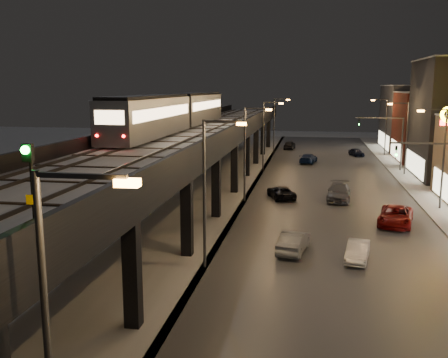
{
  "coord_description": "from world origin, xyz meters",
  "views": [
    {
      "loc": [
        5.48,
        -15.26,
        10.87
      ],
      "look_at": [
        -0.02,
        15.91,
        5.0
      ],
      "focal_mm": 40.0,
      "sensor_mm": 36.0,
      "label": 1
    }
  ],
  "objects_px": {
    "car_near_white": "(294,242)",
    "car_onc_white": "(339,193)",
    "subway_train": "(177,111)",
    "car_onc_red": "(356,153)",
    "car_mid_silver": "(281,193)",
    "car_onc_dark": "(396,217)",
    "car_far_white": "(290,145)",
    "car_onc_silver": "(358,252)",
    "rail_signal": "(30,172)",
    "car_mid_dark": "(308,159)"
  },
  "relations": [
    {
      "from": "car_far_white",
      "to": "car_onc_red",
      "type": "relative_size",
      "value": 1.19
    },
    {
      "from": "car_onc_silver",
      "to": "car_onc_white",
      "type": "xyz_separation_m",
      "value": [
        -0.33,
        17.3,
        0.16
      ]
    },
    {
      "from": "subway_train",
      "to": "car_onc_silver",
      "type": "height_order",
      "value": "subway_train"
    },
    {
      "from": "car_onc_red",
      "to": "rail_signal",
      "type": "bearing_deg",
      "value": -120.75
    },
    {
      "from": "car_mid_silver",
      "to": "car_onc_dark",
      "type": "xyz_separation_m",
      "value": [
        9.55,
        -8.1,
        0.13
      ]
    },
    {
      "from": "car_onc_dark",
      "to": "car_onc_white",
      "type": "height_order",
      "value": "car_onc_white"
    },
    {
      "from": "car_far_white",
      "to": "car_onc_white",
      "type": "bearing_deg",
      "value": 104.08
    },
    {
      "from": "car_far_white",
      "to": "car_onc_white",
      "type": "height_order",
      "value": "car_onc_white"
    },
    {
      "from": "car_near_white",
      "to": "car_onc_white",
      "type": "height_order",
      "value": "car_onc_white"
    },
    {
      "from": "rail_signal",
      "to": "car_mid_dark",
      "type": "bearing_deg",
      "value": 83.12
    },
    {
      "from": "car_mid_silver",
      "to": "car_far_white",
      "type": "distance_m",
      "value": 39.81
    },
    {
      "from": "car_near_white",
      "to": "car_mid_silver",
      "type": "relative_size",
      "value": 0.98
    },
    {
      "from": "car_onc_dark",
      "to": "car_onc_red",
      "type": "bearing_deg",
      "value": 102.3
    },
    {
      "from": "subway_train",
      "to": "car_onc_silver",
      "type": "xyz_separation_m",
      "value": [
        17.06,
        -19.78,
        -7.76
      ]
    },
    {
      "from": "car_far_white",
      "to": "car_onc_red",
      "type": "bearing_deg",
      "value": 150.31
    },
    {
      "from": "car_mid_dark",
      "to": "car_onc_dark",
      "type": "bearing_deg",
      "value": 113.52
    },
    {
      "from": "car_onc_silver",
      "to": "car_onc_red",
      "type": "distance_m",
      "value": 49.65
    },
    {
      "from": "car_onc_dark",
      "to": "car_onc_white",
      "type": "distance_m",
      "value": 9.22
    },
    {
      "from": "car_mid_dark",
      "to": "car_onc_white",
      "type": "relative_size",
      "value": 0.89
    },
    {
      "from": "car_near_white",
      "to": "car_onc_dark",
      "type": "xyz_separation_m",
      "value": [
        7.72,
        8.03,
        0.03
      ]
    },
    {
      "from": "car_near_white",
      "to": "car_far_white",
      "type": "bearing_deg",
      "value": -77.49
    },
    {
      "from": "car_mid_silver",
      "to": "car_onc_white",
      "type": "height_order",
      "value": "car_onc_white"
    },
    {
      "from": "car_mid_silver",
      "to": "car_onc_red",
      "type": "relative_size",
      "value": 1.21
    },
    {
      "from": "car_near_white",
      "to": "car_mid_dark",
      "type": "height_order",
      "value": "car_near_white"
    },
    {
      "from": "rail_signal",
      "to": "car_onc_red",
      "type": "height_order",
      "value": "rail_signal"
    },
    {
      "from": "subway_train",
      "to": "car_onc_white",
      "type": "distance_m",
      "value": 18.54
    },
    {
      "from": "car_mid_dark",
      "to": "car_far_white",
      "type": "height_order",
      "value": "car_far_white"
    },
    {
      "from": "car_onc_silver",
      "to": "car_onc_white",
      "type": "height_order",
      "value": "car_onc_white"
    },
    {
      "from": "car_far_white",
      "to": "car_onc_silver",
      "type": "distance_m",
      "value": 57.31
    },
    {
      "from": "subway_train",
      "to": "car_mid_dark",
      "type": "bearing_deg",
      "value": 57.25
    },
    {
      "from": "rail_signal",
      "to": "car_onc_dark",
      "type": "height_order",
      "value": "rail_signal"
    },
    {
      "from": "subway_train",
      "to": "car_far_white",
      "type": "relative_size",
      "value": 8.27
    },
    {
      "from": "car_near_white",
      "to": "car_onc_white",
      "type": "relative_size",
      "value": 0.81
    },
    {
      "from": "car_onc_dark",
      "to": "car_far_white",
      "type": "bearing_deg",
      "value": 115.11
    },
    {
      "from": "car_mid_dark",
      "to": "car_onc_dark",
      "type": "height_order",
      "value": "car_onc_dark"
    },
    {
      "from": "car_near_white",
      "to": "car_far_white",
      "type": "distance_m",
      "value": 56.0
    },
    {
      "from": "car_mid_dark",
      "to": "car_far_white",
      "type": "bearing_deg",
      "value": -66.95
    },
    {
      "from": "car_onc_silver",
      "to": "car_onc_dark",
      "type": "xyz_separation_m",
      "value": [
        3.68,
        9.0,
        0.13
      ]
    },
    {
      "from": "subway_train",
      "to": "car_onc_red",
      "type": "relative_size",
      "value": 9.85
    },
    {
      "from": "car_onc_silver",
      "to": "car_onc_dark",
      "type": "bearing_deg",
      "value": 77.55
    },
    {
      "from": "car_onc_silver",
      "to": "rail_signal",
      "type": "bearing_deg",
      "value": -109.83
    },
    {
      "from": "car_near_white",
      "to": "car_onc_white",
      "type": "distance_m",
      "value": 16.75
    },
    {
      "from": "car_mid_silver",
      "to": "car_onc_red",
      "type": "xyz_separation_m",
      "value": [
        9.81,
        32.4,
        0.01
      ]
    },
    {
      "from": "car_mid_silver",
      "to": "car_onc_dark",
      "type": "distance_m",
      "value": 12.52
    },
    {
      "from": "car_mid_dark",
      "to": "car_onc_silver",
      "type": "bearing_deg",
      "value": 105.76
    },
    {
      "from": "subway_train",
      "to": "car_onc_silver",
      "type": "bearing_deg",
      "value": -49.23
    },
    {
      "from": "car_mid_silver",
      "to": "car_far_white",
      "type": "xyz_separation_m",
      "value": [
        -1.01,
        39.8,
        0.13
      ]
    },
    {
      "from": "car_mid_silver",
      "to": "car_onc_silver",
      "type": "height_order",
      "value": "car_mid_silver"
    },
    {
      "from": "car_near_white",
      "to": "car_onc_silver",
      "type": "distance_m",
      "value": 4.16
    },
    {
      "from": "subway_train",
      "to": "car_mid_dark",
      "type": "relative_size",
      "value": 7.52
    }
  ]
}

